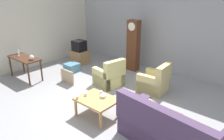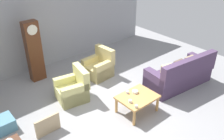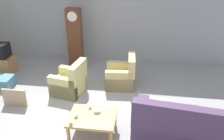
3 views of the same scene
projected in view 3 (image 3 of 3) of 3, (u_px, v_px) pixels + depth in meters
The scene contains 15 objects.
ground_plane at pixel (82, 122), 5.51m from camera, with size 10.40×10.40×0.00m, color gray.
garage_door_wall at pixel (106, 13), 7.95m from camera, with size 8.40×0.16×3.20m, color #9EA0A5.
couch_floral at pixel (186, 128), 4.80m from camera, with size 2.19×1.12×1.04m.
armchair_olive_near at pixel (70, 83), 6.48m from camera, with size 0.91×0.89×0.92m.
armchair_olive_far at pixel (122, 76), 6.81m from camera, with size 0.84×0.81×0.92m.
coffee_table_wood at pixel (92, 119), 4.96m from camera, with size 0.96×0.76×0.48m.
grandfather_clock at pixel (75, 38), 7.69m from camera, with size 0.44×0.30×1.90m.
tv_stand_cabinet at pixel (3, 65), 7.52m from camera, with size 0.68×0.52×0.55m, color #997047.
tv_crt at pixel (0, 50), 7.30m from camera, with size 0.48×0.44×0.42m, color black.
framed_picture_leaning at pixel (14, 98), 5.98m from camera, with size 0.60×0.05×0.46m, color tan.
storage_box_blue at pixel (4, 82), 6.81m from camera, with size 0.47×0.48×0.31m, color teal.
cup_white_porcelain at pixel (76, 115), 4.89m from camera, with size 0.08×0.08×0.07m, color white.
cup_blue_rimmed at pixel (90, 107), 5.16m from camera, with size 0.07×0.07×0.07m, color silver.
cup_cream_tall at pixel (71, 123), 4.69m from camera, with size 0.08×0.08×0.08m, color beige.
bowl_white_stacked at pixel (97, 111), 5.04m from camera, with size 0.15×0.15×0.06m, color white.
Camera 3 is at (1.27, -4.23, 3.56)m, focal length 38.98 mm.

